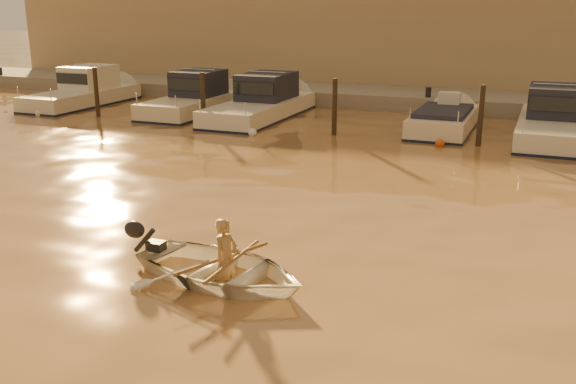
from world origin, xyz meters
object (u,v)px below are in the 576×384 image
at_px(moored_boat_0, 82,92).
at_px(moored_boat_2, 260,103).
at_px(moored_boat_3, 444,125).
at_px(waterfront_building, 416,45).
at_px(moored_boat_1, 193,98).
at_px(dinghy, 221,269).
at_px(person, 226,259).
at_px(moored_boat_4, 555,121).

height_order(moored_boat_0, moored_boat_2, same).
height_order(moored_boat_3, waterfront_building, waterfront_building).
bearing_deg(moored_boat_1, moored_boat_2, 0.00).
relative_size(moored_boat_0, moored_boat_1, 1.06).
height_order(moored_boat_1, waterfront_building, waterfront_building).
relative_size(dinghy, person, 2.22).
height_order(dinghy, moored_boat_2, moored_boat_2).
bearing_deg(moored_boat_3, moored_boat_2, 180.00).
height_order(person, moored_boat_0, moored_boat_0).
bearing_deg(waterfront_building, moored_boat_1, -123.42).
xyz_separation_m(person, moored_boat_0, (-15.14, 14.93, 0.21)).
relative_size(person, waterfront_building, 0.03).
height_order(moored_boat_2, waterfront_building, waterfront_building).
bearing_deg(waterfront_building, moored_boat_3, -73.19).
relative_size(moored_boat_0, moored_boat_4, 0.96).
relative_size(moored_boat_2, moored_boat_3, 1.34).
distance_m(moored_boat_0, moored_boat_3, 16.42).
distance_m(person, moored_boat_0, 21.27).
height_order(dinghy, waterfront_building, waterfront_building).
xyz_separation_m(person, moored_boat_4, (5.04, 14.93, 0.21)).
height_order(moored_boat_0, moored_boat_1, same).
bearing_deg(waterfront_building, moored_boat_2, -110.41).
distance_m(dinghy, moored_boat_2, 16.10).
xyz_separation_m(person, moored_boat_2, (-6.15, 14.93, 0.21)).
bearing_deg(moored_boat_2, person, -67.63).
relative_size(dinghy, moored_boat_3, 0.55).
relative_size(moored_boat_0, moored_boat_3, 1.21).
bearing_deg(moored_boat_1, waterfront_building, 56.58).
bearing_deg(moored_boat_3, moored_boat_1, 180.00).
bearing_deg(person, dinghy, 90.00).
distance_m(dinghy, person, 0.23).
bearing_deg(moored_boat_3, moored_boat_0, 180.00).
bearing_deg(waterfront_building, person, -85.47).
bearing_deg(moored_boat_4, moored_boat_3, 180.00).
bearing_deg(moored_boat_3, dinghy, -95.24).
distance_m(dinghy, moored_boat_1, 17.53).
relative_size(dinghy, moored_boat_0, 0.45).
height_order(dinghy, moored_boat_4, moored_boat_4).
relative_size(dinghy, moored_boat_2, 0.41).
height_order(moored_boat_1, moored_boat_3, moored_boat_1).
xyz_separation_m(dinghy, moored_boat_3, (1.37, 14.91, 0.02)).
distance_m(dinghy, moored_boat_3, 14.98).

